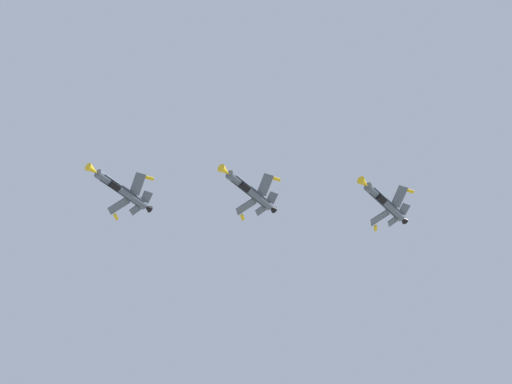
{
  "coord_description": "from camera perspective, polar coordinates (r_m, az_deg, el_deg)",
  "views": [
    {
      "loc": [
        3.52,
        -5.93,
        1.8
      ],
      "look_at": [
        9.42,
        119.97,
        97.29
      ],
      "focal_mm": 61.22,
      "sensor_mm": 36.0,
      "label": 1
    }
  ],
  "objects": [
    {
      "name": "fighter_jet_lead",
      "position": [
        158.66,
        -8.85,
        0.19
      ],
      "size": [
        11.64,
        13.14,
        5.83
      ],
      "rotation": [
        0.0,
        0.6,
        2.45
      ],
      "color": "#4C5666"
    },
    {
      "name": "fighter_jet_left_wing",
      "position": [
        158.24,
        -0.47,
        0.14
      ],
      "size": [
        11.66,
        13.14,
        5.78
      ],
      "rotation": [
        0.0,
        0.59,
        2.45
      ],
      "color": "#4C5666"
    },
    {
      "name": "fighter_jet_right_wing",
      "position": [
        161.92,
        8.36,
        -0.62
      ],
      "size": [
        11.7,
        13.14,
        5.58
      ],
      "rotation": [
        0.0,
        0.57,
        2.45
      ],
      "color": "#4C5666"
    }
  ]
}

